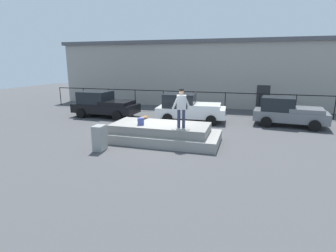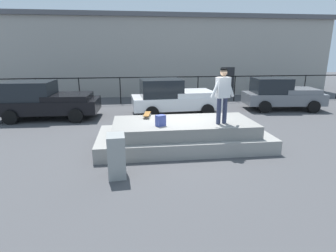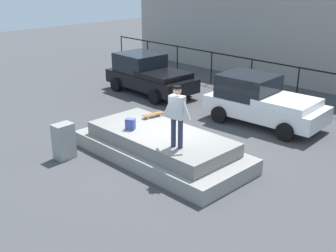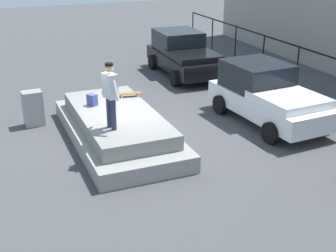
{
  "view_description": "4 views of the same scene",
  "coord_description": "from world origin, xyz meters",
  "px_view_note": "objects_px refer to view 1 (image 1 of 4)",
  "views": [
    {
      "loc": [
        3.91,
        -12.26,
        3.76
      ],
      "look_at": [
        0.02,
        0.91,
        0.48
      ],
      "focal_mm": 28.6,
      "sensor_mm": 36.0,
      "label": 1
    },
    {
      "loc": [
        -1.65,
        -8.95,
        3.12
      ],
      "look_at": [
        -0.46,
        0.3,
        0.55
      ],
      "focal_mm": 29.24,
      "sensor_mm": 36.0,
      "label": 2
    },
    {
      "loc": [
        8.73,
        -8.55,
        5.55
      ],
      "look_at": [
        -0.34,
        0.36,
        0.8
      ],
      "focal_mm": 45.63,
      "sensor_mm": 36.0,
      "label": 3
    },
    {
      "loc": [
        12.1,
        -3.7,
        5.5
      ],
      "look_at": [
        0.54,
        1.09,
        0.42
      ],
      "focal_mm": 49.79,
      "sensor_mm": 36.0,
      "label": 4
    }
  ],
  "objects_px": {
    "skateboard": "(144,117)",
    "car_black_pickup_near": "(104,104)",
    "utility_box": "(100,138)",
    "skateboarder": "(181,106)",
    "car_grey_pickup_far": "(288,112)",
    "backpack": "(141,121)",
    "car_white_pickup_mid": "(189,108)"
  },
  "relations": [
    {
      "from": "car_white_pickup_mid",
      "to": "skateboarder",
      "type": "bearing_deg",
      "value": -81.5
    },
    {
      "from": "skateboarder",
      "to": "skateboard",
      "type": "xyz_separation_m",
      "value": [
        -2.31,
        1.23,
        -0.91
      ]
    },
    {
      "from": "skateboarder",
      "to": "car_white_pickup_mid",
      "type": "distance_m",
      "value": 5.47
    },
    {
      "from": "car_grey_pickup_far",
      "to": "skateboard",
      "type": "bearing_deg",
      "value": -149.34
    },
    {
      "from": "skateboard",
      "to": "car_black_pickup_near",
      "type": "relative_size",
      "value": 0.17
    },
    {
      "from": "backpack",
      "to": "car_black_pickup_near",
      "type": "distance_m",
      "value": 7.14
    },
    {
      "from": "skateboarder",
      "to": "car_white_pickup_mid",
      "type": "xyz_separation_m",
      "value": [
        -0.79,
        5.32,
        -0.98
      ]
    },
    {
      "from": "car_white_pickup_mid",
      "to": "car_grey_pickup_far",
      "type": "distance_m",
      "value": 6.01
    },
    {
      "from": "skateboarder",
      "to": "car_white_pickup_mid",
      "type": "relative_size",
      "value": 0.39
    },
    {
      "from": "backpack",
      "to": "car_grey_pickup_far",
      "type": "relative_size",
      "value": 0.08
    },
    {
      "from": "skateboarder",
      "to": "car_grey_pickup_far",
      "type": "distance_m",
      "value": 7.77
    },
    {
      "from": "skateboarder",
      "to": "backpack",
      "type": "relative_size",
      "value": 5.09
    },
    {
      "from": "car_white_pickup_mid",
      "to": "utility_box",
      "type": "relative_size",
      "value": 4.04
    },
    {
      "from": "car_black_pickup_near",
      "to": "utility_box",
      "type": "bearing_deg",
      "value": -61.77
    },
    {
      "from": "skateboard",
      "to": "car_grey_pickup_far",
      "type": "bearing_deg",
      "value": 30.66
    },
    {
      "from": "car_grey_pickup_far",
      "to": "utility_box",
      "type": "bearing_deg",
      "value": -139.13
    },
    {
      "from": "car_black_pickup_near",
      "to": "utility_box",
      "type": "height_order",
      "value": "car_black_pickup_near"
    },
    {
      "from": "car_black_pickup_near",
      "to": "car_white_pickup_mid",
      "type": "height_order",
      "value": "car_white_pickup_mid"
    },
    {
      "from": "car_black_pickup_near",
      "to": "utility_box",
      "type": "distance_m",
      "value": 7.69
    },
    {
      "from": "skateboard",
      "to": "backpack",
      "type": "relative_size",
      "value": 2.3
    },
    {
      "from": "skateboarder",
      "to": "car_black_pickup_near",
      "type": "bearing_deg",
      "value": 143.25
    },
    {
      "from": "skateboard",
      "to": "car_black_pickup_near",
      "type": "height_order",
      "value": "car_black_pickup_near"
    },
    {
      "from": "backpack",
      "to": "car_grey_pickup_far",
      "type": "xyz_separation_m",
      "value": [
        7.16,
        5.72,
        -0.17
      ]
    },
    {
      "from": "utility_box",
      "to": "car_black_pickup_near",
      "type": "bearing_deg",
      "value": 114.83
    },
    {
      "from": "utility_box",
      "to": "backpack",
      "type": "bearing_deg",
      "value": 47.58
    },
    {
      "from": "skateboarder",
      "to": "backpack",
      "type": "distance_m",
      "value": 2.13
    },
    {
      "from": "skateboard",
      "to": "backpack",
      "type": "bearing_deg",
      "value": -74.36
    },
    {
      "from": "skateboard",
      "to": "car_grey_pickup_far",
      "type": "xyz_separation_m",
      "value": [
        7.52,
        4.46,
        -0.1
      ]
    },
    {
      "from": "skateboarder",
      "to": "car_grey_pickup_far",
      "type": "height_order",
      "value": "skateboarder"
    },
    {
      "from": "skateboard",
      "to": "utility_box",
      "type": "xyz_separation_m",
      "value": [
        -0.94,
        -2.86,
        -0.41
      ]
    },
    {
      "from": "utility_box",
      "to": "skateboarder",
      "type": "bearing_deg",
      "value": 23.18
    },
    {
      "from": "skateboard",
      "to": "car_grey_pickup_far",
      "type": "distance_m",
      "value": 8.74
    }
  ]
}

